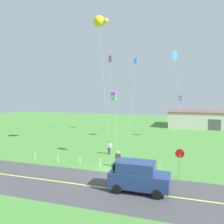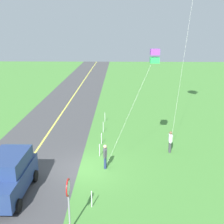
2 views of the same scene
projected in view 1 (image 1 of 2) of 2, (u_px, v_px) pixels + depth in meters
The scene contains 19 objects.
ground_plane at pixel (116, 172), 21.97m from camera, with size 120.00×120.00×0.10m, color #478438.
asphalt_road at pixel (100, 187), 18.18m from camera, with size 120.00×7.00×0.00m, color #424244.
road_centre_stripe at pixel (100, 187), 18.18m from camera, with size 120.00×0.16×0.00m, color #E5E04C.
car_suv_foreground at pixel (139, 176), 17.35m from camera, with size 4.40×2.12×2.24m.
stop_sign at pixel (180, 158), 19.93m from camera, with size 0.76×0.08×2.56m.
person_adult_near at pixel (118, 159), 23.06m from camera, with size 0.58×0.22×1.60m.
person_adult_companion at pixel (109, 147), 28.15m from camera, with size 0.58×0.22×1.60m.
kite_red_low at pixel (114, 96), 25.93m from camera, with size 1.74×3.34×7.40m.
kite_blue_mid at pixel (100, 21), 29.22m from camera, with size 2.63×2.47×16.98m.
kite_yellow_high at pixel (180, 98), 37.07m from camera, with size 1.24×1.59×6.98m.
kite_green_far at pixel (175, 57), 33.00m from camera, with size 1.76×0.81×13.35m.
kite_pink_drift at pixel (136, 61), 41.27m from camera, with size 1.03×2.00×13.46m.
kite_orange_near at pixel (110, 61), 41.09m from camera, with size 0.79×1.37×13.98m.
warehouse_distant at pixel (212, 119), 51.13m from camera, with size 18.36×10.20×3.50m.
fence_post_0 at pixel (35, 156), 25.58m from camera, with size 0.05×0.05×0.90m, color silver.
fence_post_1 at pixel (58, 158), 24.66m from camera, with size 0.05×0.05×0.90m, color silver.
fence_post_2 at pixel (80, 161), 23.87m from camera, with size 0.05×0.05×0.90m, color silver.
fence_post_3 at pixel (100, 163), 23.18m from camera, with size 0.05×0.05×0.90m, color silver.
fence_post_4 at pixel (160, 168), 21.34m from camera, with size 0.05×0.05×0.90m, color silver.
Camera 1 is at (6.44, -20.49, 7.21)m, focal length 37.64 mm.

